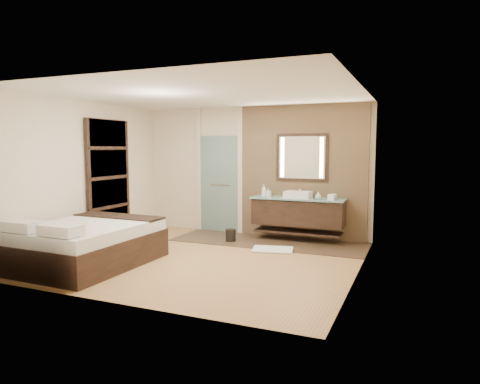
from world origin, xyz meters
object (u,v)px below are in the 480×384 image
at_px(mirror_unit, 302,157).
at_px(bed, 86,244).
at_px(vanity, 298,212).
at_px(waste_bin, 231,235).

relative_size(mirror_unit, bed, 0.50).
height_order(vanity, mirror_unit, mirror_unit).
bearing_deg(waste_bin, vanity, 25.65).
distance_m(vanity, bed, 3.98).
height_order(bed, waste_bin, bed).
xyz_separation_m(bed, waste_bin, (1.43, 2.40, -0.21)).
xyz_separation_m(mirror_unit, waste_bin, (-1.20, -0.81, -1.53)).
bearing_deg(bed, waste_bin, 60.22).
bearing_deg(mirror_unit, waste_bin, -145.83).
height_order(vanity, bed, vanity).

